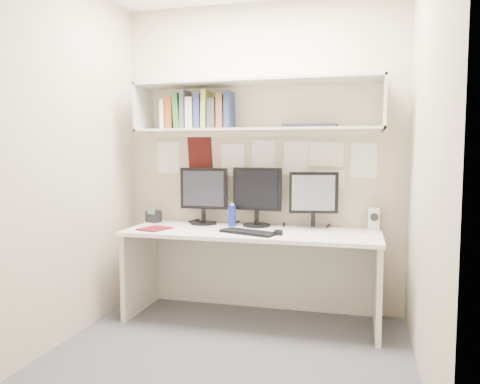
% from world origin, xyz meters
% --- Properties ---
extents(floor, '(2.40, 2.00, 0.01)m').
position_xyz_m(floor, '(0.00, 0.00, 0.00)').
color(floor, '#49494E').
rests_on(floor, ground).
extents(wall_back, '(2.40, 0.02, 2.60)m').
position_xyz_m(wall_back, '(0.00, 1.00, 1.30)').
color(wall_back, '#BCAB90').
rests_on(wall_back, ground).
extents(wall_front, '(2.40, 0.02, 2.60)m').
position_xyz_m(wall_front, '(0.00, -1.00, 1.30)').
color(wall_front, '#BCAB90').
rests_on(wall_front, ground).
extents(wall_left, '(0.02, 2.00, 2.60)m').
position_xyz_m(wall_left, '(-1.20, 0.00, 1.30)').
color(wall_left, '#BCAB90').
rests_on(wall_left, ground).
extents(wall_right, '(0.02, 2.00, 2.60)m').
position_xyz_m(wall_right, '(1.20, 0.00, 1.30)').
color(wall_right, '#BCAB90').
rests_on(wall_right, ground).
extents(desk, '(2.00, 0.70, 0.73)m').
position_xyz_m(desk, '(0.00, 0.65, 0.37)').
color(desk, white).
rests_on(desk, floor).
extents(overhead_hutch, '(2.00, 0.38, 0.40)m').
position_xyz_m(overhead_hutch, '(0.00, 0.86, 1.72)').
color(overhead_hutch, beige).
rests_on(overhead_hutch, wall_back).
extents(pinned_papers, '(1.92, 0.01, 0.48)m').
position_xyz_m(pinned_papers, '(0.00, 0.99, 1.25)').
color(pinned_papers, white).
rests_on(pinned_papers, wall_back).
extents(monitor_left, '(0.42, 0.23, 0.48)m').
position_xyz_m(monitor_left, '(-0.47, 0.87, 0.99)').
color(monitor_left, black).
rests_on(monitor_left, desk).
extents(monitor_center, '(0.42, 0.23, 0.49)m').
position_xyz_m(monitor_center, '(-0.01, 0.87, 1.00)').
color(monitor_center, black).
rests_on(monitor_center, desk).
extents(monitor_right, '(0.39, 0.22, 0.46)m').
position_xyz_m(monitor_right, '(0.46, 0.87, 0.98)').
color(monitor_right, '#A5A5AA').
rests_on(monitor_right, desk).
extents(keyboard, '(0.47, 0.30, 0.02)m').
position_xyz_m(keyboard, '(0.01, 0.50, 0.74)').
color(keyboard, black).
rests_on(keyboard, desk).
extents(mouse, '(0.07, 0.11, 0.03)m').
position_xyz_m(mouse, '(0.24, 0.51, 0.75)').
color(mouse, black).
rests_on(mouse, desk).
extents(speaker, '(0.10, 0.10, 0.18)m').
position_xyz_m(speaker, '(0.94, 0.92, 0.82)').
color(speaker, beige).
rests_on(speaker, desk).
extents(blue_bottle, '(0.06, 0.06, 0.19)m').
position_xyz_m(blue_bottle, '(-0.21, 0.81, 0.82)').
color(blue_bottle, navy).
rests_on(blue_bottle, desk).
extents(maroon_notebook, '(0.25, 0.28, 0.01)m').
position_xyz_m(maroon_notebook, '(-0.76, 0.49, 0.74)').
color(maroon_notebook, '#601014').
rests_on(maroon_notebook, desk).
extents(desk_phone, '(0.14, 0.13, 0.14)m').
position_xyz_m(desk_phone, '(-0.94, 0.85, 0.78)').
color(desk_phone, black).
rests_on(desk_phone, desk).
extents(book_stack, '(0.60, 0.20, 0.32)m').
position_xyz_m(book_stack, '(-0.50, 0.82, 1.68)').
color(book_stack, white).
rests_on(book_stack, overhead_hutch).
extents(hutch_tray, '(0.43, 0.18, 0.03)m').
position_xyz_m(hutch_tray, '(0.43, 0.82, 1.56)').
color(hutch_tray, black).
rests_on(hutch_tray, overhead_hutch).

